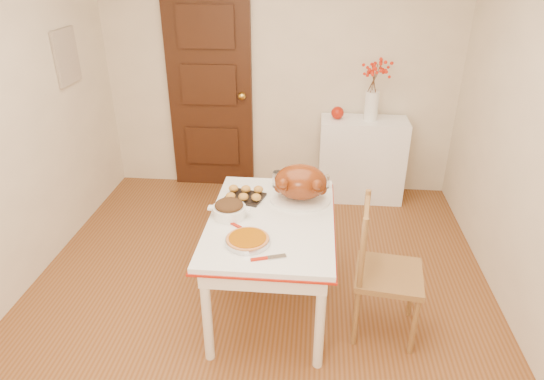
# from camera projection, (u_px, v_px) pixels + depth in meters

# --- Properties ---
(floor) EXTENTS (3.50, 4.00, 0.00)m
(floor) POSITION_uv_depth(u_px,v_px,m) (256.00, 305.00, 3.43)
(floor) COLOR brown
(floor) RESTS_ON ground
(wall_back) EXTENTS (3.50, 0.00, 2.50)m
(wall_back) POSITION_uv_depth(u_px,v_px,m) (280.00, 70.00, 4.64)
(wall_back) COLOR beige
(wall_back) RESTS_ON ground
(door_back) EXTENTS (0.85, 0.06, 2.06)m
(door_back) POSITION_uv_depth(u_px,v_px,m) (210.00, 91.00, 4.77)
(door_back) COLOR black
(door_back) RESTS_ON ground
(photo_board) EXTENTS (0.03, 0.35, 0.45)m
(photo_board) POSITION_uv_depth(u_px,v_px,m) (66.00, 56.00, 3.96)
(photo_board) COLOR beige
(photo_board) RESTS_ON ground
(sideboard) EXTENTS (0.84, 0.37, 0.84)m
(sideboard) POSITION_uv_depth(u_px,v_px,m) (361.00, 160.00, 4.75)
(sideboard) COLOR white
(sideboard) RESTS_ON floor
(kitchen_table) EXTENTS (0.83, 1.22, 0.73)m
(kitchen_table) POSITION_uv_depth(u_px,v_px,m) (271.00, 263.00, 3.27)
(kitchen_table) COLOR white
(kitchen_table) RESTS_ON floor
(chair_oak) EXTENTS (0.47, 0.47, 0.95)m
(chair_oak) POSITION_uv_depth(u_px,v_px,m) (389.00, 272.00, 3.00)
(chair_oak) COLOR brown
(chair_oak) RESTS_ON floor
(berry_vase) EXTENTS (0.30, 0.30, 0.58)m
(berry_vase) POSITION_uv_depth(u_px,v_px,m) (373.00, 90.00, 4.42)
(berry_vase) COLOR white
(berry_vase) RESTS_ON sideboard
(apple) EXTENTS (0.12, 0.12, 0.12)m
(apple) POSITION_uv_depth(u_px,v_px,m) (337.00, 113.00, 4.55)
(apple) COLOR #9E1708
(apple) RESTS_ON sideboard
(turkey_platter) EXTENTS (0.47, 0.40, 0.27)m
(turkey_platter) POSITION_uv_depth(u_px,v_px,m) (301.00, 184.00, 3.25)
(turkey_platter) COLOR maroon
(turkey_platter) RESTS_ON kitchen_table
(pumpkin_pie) EXTENTS (0.29, 0.29, 0.06)m
(pumpkin_pie) POSITION_uv_depth(u_px,v_px,m) (248.00, 239.00, 2.82)
(pumpkin_pie) COLOR #8D4500
(pumpkin_pie) RESTS_ON kitchen_table
(stuffing_dish) EXTENTS (0.30, 0.25, 0.11)m
(stuffing_dish) POSITION_uv_depth(u_px,v_px,m) (229.00, 209.00, 3.10)
(stuffing_dish) COLOR #3A2110
(stuffing_dish) RESTS_ON kitchen_table
(rolls_tray) EXTENTS (0.30, 0.26, 0.07)m
(rolls_tray) POSITION_uv_depth(u_px,v_px,m) (245.00, 194.00, 3.33)
(rolls_tray) COLOR #CA893F
(rolls_tray) RESTS_ON kitchen_table
(pie_server) EXTENTS (0.22, 0.12, 0.01)m
(pie_server) POSITION_uv_depth(u_px,v_px,m) (268.00, 258.00, 2.69)
(pie_server) COLOR silver
(pie_server) RESTS_ON kitchen_table
(carving_knife) EXTENTS (0.23, 0.19, 0.01)m
(carving_knife) POSITION_uv_depth(u_px,v_px,m) (245.00, 230.00, 2.96)
(carving_knife) COLOR silver
(carving_knife) RESTS_ON kitchen_table
(drinking_glass) EXTENTS (0.07, 0.07, 0.12)m
(drinking_glass) POSITION_uv_depth(u_px,v_px,m) (277.00, 179.00, 3.48)
(drinking_glass) COLOR white
(drinking_glass) RESTS_ON kitchen_table
(shaker_pair) EXTENTS (0.11, 0.06, 0.10)m
(shaker_pair) POSITION_uv_depth(u_px,v_px,m) (323.00, 181.00, 3.48)
(shaker_pair) COLOR white
(shaker_pair) RESTS_ON kitchen_table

